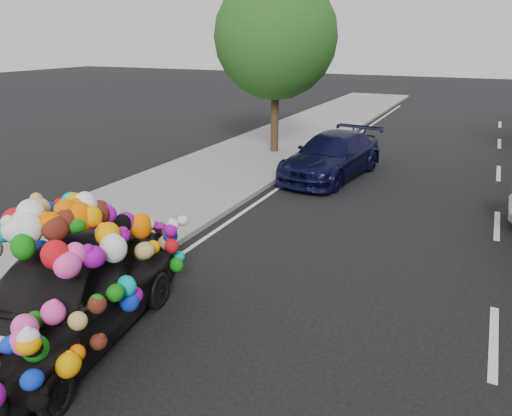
% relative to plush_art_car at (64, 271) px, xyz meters
% --- Properties ---
extents(ground, '(100.00, 100.00, 0.00)m').
position_rel_plush_art_car_xyz_m(ground, '(1.80, 2.45, -1.07)').
color(ground, black).
rests_on(ground, ground).
extents(sidewalk, '(4.00, 60.00, 0.12)m').
position_rel_plush_art_car_xyz_m(sidewalk, '(-2.50, 2.45, -1.01)').
color(sidewalk, gray).
rests_on(sidewalk, ground).
extents(kerb, '(0.15, 60.00, 0.13)m').
position_rel_plush_art_car_xyz_m(kerb, '(-0.55, 2.45, -1.00)').
color(kerb, gray).
rests_on(kerb, ground).
extents(lane_markings, '(6.00, 50.00, 0.01)m').
position_rel_plush_art_car_xyz_m(lane_markings, '(5.40, 2.45, -1.06)').
color(lane_markings, silver).
rests_on(lane_markings, ground).
extents(tree_near_sidewalk, '(4.20, 4.20, 6.13)m').
position_rel_plush_art_car_xyz_m(tree_near_sidewalk, '(-2.00, 11.95, 2.96)').
color(tree_near_sidewalk, '#332114').
rests_on(tree_near_sidewalk, ground).
extents(plush_art_car, '(2.71, 4.68, 2.09)m').
position_rel_plush_art_car_xyz_m(plush_art_car, '(0.00, 0.00, 0.00)').
color(plush_art_car, black).
rests_on(plush_art_car, ground).
extents(navy_sedan, '(2.43, 4.70, 1.30)m').
position_rel_plush_art_car_xyz_m(navy_sedan, '(0.77, 9.86, -0.42)').
color(navy_sedan, black).
rests_on(navy_sedan, ground).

